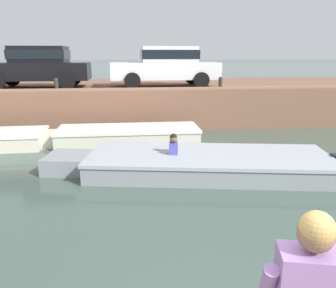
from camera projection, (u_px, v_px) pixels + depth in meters
ground_plane at (171, 182)px, 7.35m from camera, size 400.00×400.00×0.00m
far_quay_wall at (151, 100)px, 14.81m from camera, size 60.00×6.00×1.53m
far_wall_coping at (155, 89)px, 11.84m from camera, size 60.00×0.24×0.08m
boat_moored_central_cream at (122, 136)px, 10.45m from camera, size 5.31×1.56×0.52m
motorboat_passing at (197, 163)px, 7.85m from camera, size 6.95×2.94×0.96m
car_left_inner_black at (38, 65)px, 12.44m from camera, size 3.95×1.96×1.54m
car_centre_white at (166, 65)px, 12.94m from camera, size 4.25×2.02×1.54m
mooring_bollard_mid at (56, 84)px, 11.55m from camera, size 0.15×0.15×0.45m
mooring_bollard_east at (220, 82)px, 12.16m from camera, size 0.15×0.15×0.45m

